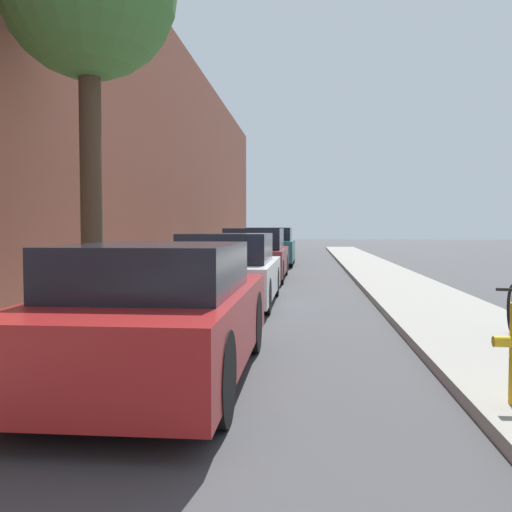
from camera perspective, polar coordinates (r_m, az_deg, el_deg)
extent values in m
plane|color=#3D3D3F|center=(14.88, 2.87, -2.81)|extent=(120.00, 120.00, 0.00)
cube|color=gray|center=(15.28, -8.07, -2.46)|extent=(2.00, 52.00, 0.12)
cube|color=gray|center=(15.04, 13.99, -2.60)|extent=(2.00, 52.00, 0.12)
cube|color=brown|center=(15.80, -13.05, 12.25)|extent=(0.70, 52.00, 8.13)
cylinder|color=black|center=(6.94, -12.93, -6.39)|extent=(0.22, 0.72, 0.72)
cylinder|color=black|center=(6.63, -0.57, -6.75)|extent=(0.22, 0.72, 0.72)
cylinder|color=black|center=(4.69, -22.68, -11.01)|extent=(0.22, 0.72, 0.72)
cylinder|color=black|center=(4.22, -4.14, -12.35)|extent=(0.22, 0.72, 0.72)
cube|color=maroon|center=(5.53, -9.66, -6.89)|extent=(1.69, 4.02, 0.67)
cube|color=black|center=(5.31, -10.16, -1.21)|extent=(1.48, 2.09, 0.45)
cylinder|color=black|center=(12.27, -5.54, -2.55)|extent=(0.22, 0.63, 0.63)
cylinder|color=black|center=(12.07, 1.80, -2.62)|extent=(0.22, 0.63, 0.63)
cylinder|color=black|center=(9.74, -8.43, -3.96)|extent=(0.22, 0.63, 0.63)
cylinder|color=black|center=(9.50, 0.83, -4.11)|extent=(0.22, 0.63, 0.63)
cube|color=silver|center=(10.85, -2.77, -2.27)|extent=(1.78, 4.19, 0.65)
cube|color=black|center=(10.64, -2.90, 0.85)|extent=(1.57, 2.18, 0.54)
cylinder|color=black|center=(17.60, -2.05, -0.88)|extent=(0.22, 0.65, 0.65)
cylinder|color=black|center=(17.47, 2.88, -0.90)|extent=(0.22, 0.65, 0.65)
cylinder|color=black|center=(14.79, -3.47, -1.59)|extent=(0.22, 0.65, 0.65)
cylinder|color=black|center=(14.63, 2.40, -1.63)|extent=(0.22, 0.65, 0.65)
cube|color=maroon|center=(16.09, -0.03, -0.49)|extent=(1.72, 4.59, 0.70)
cube|color=black|center=(15.88, -0.09, 1.79)|extent=(1.51, 2.39, 0.58)
cylinder|color=black|center=(23.59, -0.35, 0.14)|extent=(0.22, 0.70, 0.70)
cylinder|color=black|center=(23.49, 3.69, 0.13)|extent=(0.22, 0.70, 0.70)
cylinder|color=black|center=(21.00, -1.05, -0.19)|extent=(0.22, 0.70, 0.70)
cylinder|color=black|center=(20.88, 3.48, -0.21)|extent=(0.22, 0.70, 0.70)
cube|color=#1E6066|center=(22.21, 1.45, 0.59)|extent=(1.89, 4.22, 0.79)
cube|color=black|center=(22.03, 1.42, 2.25)|extent=(1.66, 2.19, 0.50)
cylinder|color=black|center=(29.35, 0.75, 0.63)|extent=(0.22, 0.66, 0.66)
cylinder|color=black|center=(29.27, 3.63, 0.62)|extent=(0.22, 0.66, 0.66)
cylinder|color=black|center=(26.77, 0.30, 0.42)|extent=(0.22, 0.66, 0.66)
cylinder|color=black|center=(26.68, 3.46, 0.40)|extent=(0.22, 0.66, 0.66)
cube|color=slate|center=(28.00, 2.04, 0.86)|extent=(1.68, 4.18, 0.63)
cube|color=black|center=(27.82, 2.02, 1.97)|extent=(1.47, 2.17, 0.46)
cylinder|color=#423323|center=(8.62, -16.45, 7.38)|extent=(0.32, 0.32, 4.09)
cylinder|color=gold|center=(4.71, 23.81, -7.98)|extent=(0.14, 0.09, 0.09)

